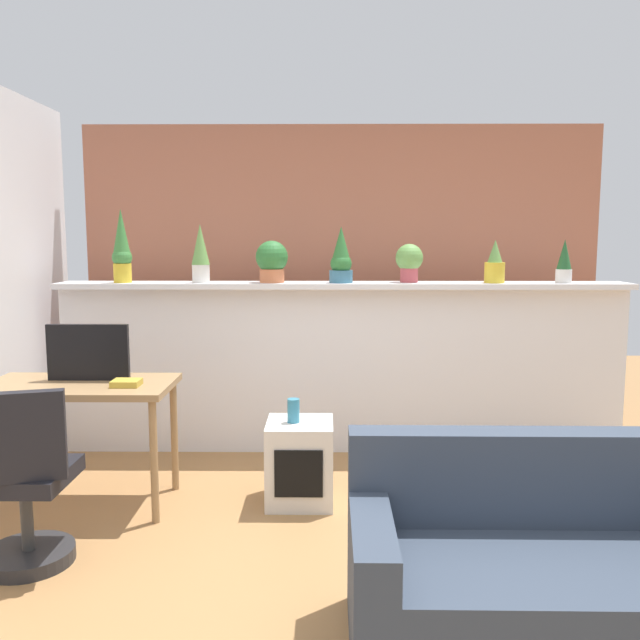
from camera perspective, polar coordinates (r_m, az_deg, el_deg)
The scene contains 18 objects.
ground_plane at distance 3.31m, azimuth 2.83°, elevation -21.94°, with size 12.00×12.00×0.00m, color #9E7042.
divider_wall at distance 4.99m, azimuth 1.95°, elevation -4.27°, with size 4.17×0.16×1.23m, color silver.
plant_shelf at distance 4.86m, azimuth 1.99°, elevation 3.01°, with size 4.17×0.34×0.04m, color silver.
brick_wall_behind at distance 5.50m, azimuth 1.82°, elevation 3.46°, with size 4.17×0.10×2.50m, color #AD664C.
potted_plant_0 at distance 5.04m, azimuth -16.69°, elevation 5.91°, with size 0.14×0.14×0.53m.
potted_plant_1 at distance 4.91m, azimuth -10.24°, elevation 5.71°, with size 0.13×0.13×0.43m.
potted_plant_2 at distance 4.86m, azimuth -4.17°, elevation 5.12°, with size 0.24×0.24×0.30m.
potted_plant_3 at distance 4.82m, azimuth 1.82°, elevation 5.28°, with size 0.17×0.17×0.41m.
potted_plant_4 at distance 4.91m, azimuth 7.68°, elevation 5.07°, with size 0.20×0.20×0.28m.
potted_plant_5 at distance 4.97m, azimuth 14.80°, elevation 4.63°, with size 0.15×0.15×0.31m.
potted_plant_6 at distance 5.12m, azimuth 20.26°, elevation 4.70°, with size 0.11×0.11×0.31m.
desk at distance 4.20m, azimuth -20.00°, elevation -6.23°, with size 1.10×0.60×0.75m.
tv_monitor at distance 4.21m, azimuth -19.31°, elevation -2.64°, with size 0.49×0.04×0.34m, color black.
office_chair at distance 3.59m, azimuth -24.16°, elevation -13.34°, with size 0.49×0.50×0.91m.
side_cube_shelf at distance 4.11m, azimuth -1.74°, elevation -12.13°, with size 0.40×0.41×0.50m.
vase_on_shelf at distance 4.01m, azimuth -2.30°, elevation -7.79°, with size 0.07×0.07×0.14m, color teal.
book_on_desk at distance 4.01m, azimuth -16.32°, elevation -5.22°, with size 0.16×0.13×0.04m, color gold.
couch at distance 2.93m, azimuth 19.07°, elevation -20.22°, with size 1.57×0.77×0.80m.
Camera 1 is at (-0.13, -2.89, 1.61)m, focal length 37.21 mm.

